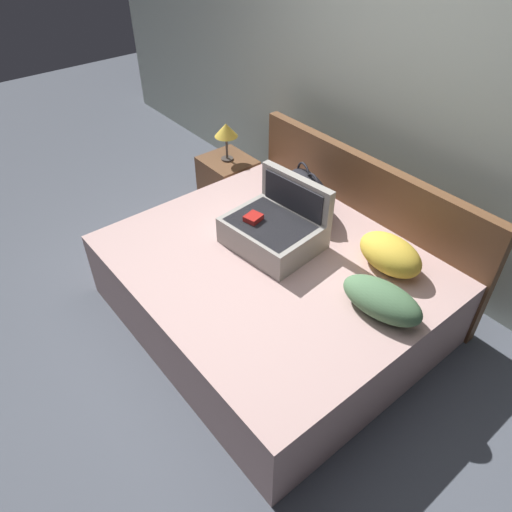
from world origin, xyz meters
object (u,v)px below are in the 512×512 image
(duffel_bag, at_px, (308,193))
(pillow_center_head, at_px, (382,300))
(pillow_near_headboard, at_px, (390,254))
(nightstand, at_px, (228,184))
(hard_case_large, at_px, (275,228))
(bed, at_px, (271,289))
(table_lamp, at_px, (226,131))

(duffel_bag, bearing_deg, pillow_center_head, -21.08)
(pillow_near_headboard, relative_size, nightstand, 0.89)
(hard_case_large, bearing_deg, bed, -52.47)
(bed, xyz_separation_m, hard_case_large, (-0.12, 0.13, 0.38))
(pillow_center_head, bearing_deg, hard_case_large, -176.41)
(bed, relative_size, nightstand, 4.11)
(bed, xyz_separation_m, pillow_near_headboard, (0.52, 0.52, 0.36))
(duffel_bag, bearing_deg, bed, -64.65)
(bed, relative_size, pillow_near_headboard, 4.60)
(pillow_near_headboard, xyz_separation_m, table_lamp, (-1.81, 0.08, 0.14))
(table_lamp, bearing_deg, pillow_near_headboard, -2.41)
(duffel_bag, bearing_deg, table_lamp, 178.24)
(hard_case_large, distance_m, table_lamp, 1.27)
(hard_case_large, relative_size, nightstand, 1.26)
(bed, bearing_deg, duffel_bag, 115.35)
(table_lamp, bearing_deg, duffel_bag, -1.76)
(hard_case_large, xyz_separation_m, nightstand, (-1.17, 0.47, -0.39))
(table_lamp, bearing_deg, bed, -24.91)
(bed, height_order, pillow_near_headboard, pillow_near_headboard)
(hard_case_large, height_order, nightstand, hard_case_large)
(bed, height_order, duffel_bag, duffel_bag)
(hard_case_large, bearing_deg, duffel_bag, 102.95)
(hard_case_large, bearing_deg, pillow_center_head, -2.16)
(pillow_near_headboard, height_order, nightstand, pillow_near_headboard)
(bed, distance_m, pillow_near_headboard, 0.82)
(table_lamp, bearing_deg, pillow_center_head, -11.67)
(duffel_bag, height_order, table_lamp, duffel_bag)
(pillow_center_head, relative_size, nightstand, 0.99)
(pillow_center_head, xyz_separation_m, nightstand, (-2.03, 0.42, -0.36))
(pillow_center_head, bearing_deg, table_lamp, 168.33)
(bed, distance_m, pillow_center_head, 0.84)
(duffel_bag, xyz_separation_m, pillow_center_head, (1.01, -0.39, -0.05))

